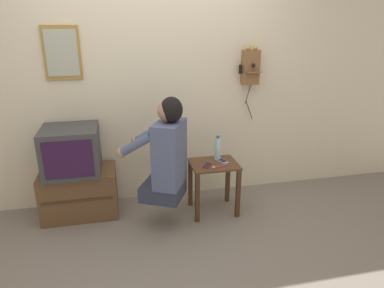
# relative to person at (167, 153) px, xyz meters

# --- Properties ---
(ground_plane) EXTENTS (14.00, 14.00, 0.00)m
(ground_plane) POSITION_rel_person_xyz_m (-0.02, -0.36, -0.74)
(ground_plane) COLOR slate
(wall_back) EXTENTS (6.80, 0.05, 2.55)m
(wall_back) POSITION_rel_person_xyz_m (-0.02, 0.66, 0.53)
(wall_back) COLOR beige
(wall_back) RESTS_ON ground_plane
(side_table) EXTENTS (0.46, 0.38, 0.53)m
(side_table) POSITION_rel_person_xyz_m (0.49, 0.17, -0.34)
(side_table) COLOR #51331E
(side_table) RESTS_ON ground_plane
(person) EXTENTS (0.64, 0.58, 0.95)m
(person) POSITION_rel_person_xyz_m (0.00, 0.00, 0.00)
(person) COLOR #2D3347
(person) RESTS_ON ground_plane
(tv_stand) EXTENTS (0.72, 0.43, 0.47)m
(tv_stand) POSITION_rel_person_xyz_m (-0.83, 0.40, -0.51)
(tv_stand) COLOR brown
(tv_stand) RESTS_ON ground_plane
(television) EXTENTS (0.51, 0.48, 0.45)m
(television) POSITION_rel_person_xyz_m (-0.85, 0.38, -0.05)
(television) COLOR #38383A
(television) RESTS_ON tv_stand
(wall_phone_antique) EXTENTS (0.21, 0.19, 0.77)m
(wall_phone_antique) POSITION_rel_person_xyz_m (0.98, 0.57, 0.66)
(wall_phone_antique) COLOR brown
(framed_picture) EXTENTS (0.33, 0.03, 0.49)m
(framed_picture) POSITION_rel_person_xyz_m (-0.86, 0.62, 0.83)
(framed_picture) COLOR olive
(cell_phone_held) EXTENTS (0.12, 0.14, 0.01)m
(cell_phone_held) POSITION_rel_person_xyz_m (0.41, 0.12, -0.20)
(cell_phone_held) COLOR maroon
(cell_phone_held) RESTS_ON side_table
(cell_phone_spare) EXTENTS (0.10, 0.14, 0.01)m
(cell_phone_spare) POSITION_rel_person_xyz_m (0.58, 0.19, -0.20)
(cell_phone_spare) COLOR silver
(cell_phone_spare) RESTS_ON side_table
(water_bottle) EXTENTS (0.06, 0.06, 0.25)m
(water_bottle) POSITION_rel_person_xyz_m (0.55, 0.26, -0.09)
(water_bottle) COLOR silver
(water_bottle) RESTS_ON side_table
(toothbrush) EXTENTS (0.18, 0.08, 0.02)m
(toothbrush) POSITION_rel_person_xyz_m (0.51, 0.06, -0.20)
(toothbrush) COLOR #D83F4C
(toothbrush) RESTS_ON side_table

